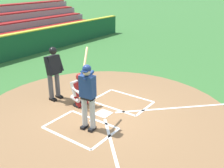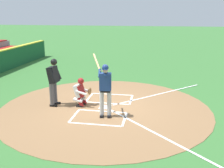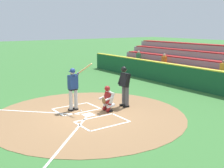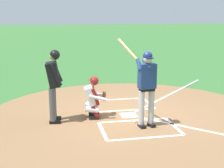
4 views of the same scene
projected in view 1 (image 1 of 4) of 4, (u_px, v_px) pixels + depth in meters
name	position (u px, v px, depth m)	size (l,w,h in m)	color
ground_plane	(103.00, 114.00, 8.04)	(120.00, 120.00, 0.00)	#387033
dirt_circle	(103.00, 114.00, 8.04)	(8.00, 8.00, 0.01)	olive
home_plate_and_chalk	(127.00, 122.00, 7.56)	(7.93, 4.91, 0.01)	white
batter	(88.00, 92.00, 6.84)	(0.89, 0.80, 2.13)	#BCBCBC
catcher	(80.00, 89.00, 8.36)	(0.59, 0.65, 1.13)	black
plate_umpire	(54.00, 70.00, 8.63)	(0.60, 0.44, 1.86)	#4C4C51
baseball	(90.00, 121.00, 7.56)	(0.07, 0.07, 0.07)	white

